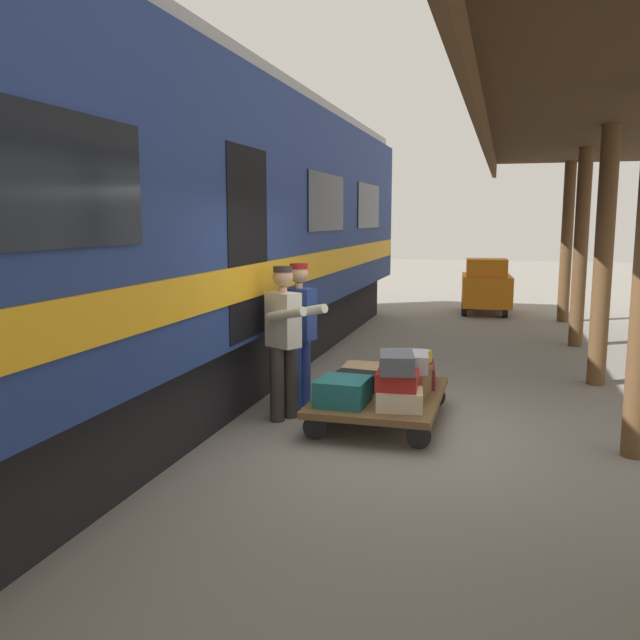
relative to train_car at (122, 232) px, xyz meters
name	(u,v)px	position (x,y,z in m)	size (l,w,h in m)	color
ground_plane	(417,437)	(-3.31, 0.00, -2.06)	(60.00, 60.00, 0.00)	gray
train_car	(122,232)	(0.00, 0.00, 0.00)	(3.02, 18.01, 4.00)	navy
luggage_cart	(380,397)	(-2.84, -0.42, -1.79)	(1.31, 1.90, 0.32)	brown
suitcase_teal_softside	(343,391)	(-2.55, 0.10, -1.61)	(0.50, 0.53, 0.27)	#1E666B
suitcase_brown_leather	(407,382)	(-3.14, -0.42, -1.60)	(0.45, 0.58, 0.29)	brown
suitcase_black_hardshell	(354,383)	(-2.55, -0.42, -1.64)	(0.48, 0.51, 0.20)	black
suitcase_maroon_trunk	(413,374)	(-3.14, -0.95, -1.62)	(0.47, 0.63, 0.24)	maroon
suitcase_cream_canvas	(399,399)	(-3.14, 0.10, -1.65)	(0.46, 0.45, 0.19)	beige
suitcase_tan_vintage	(364,373)	(-2.55, -0.95, -1.66)	(0.50, 0.60, 0.17)	tan
suitcase_yellow_case	(414,357)	(-3.14, -0.97, -1.44)	(0.31, 0.37, 0.14)	gold
suitcase_gray_aluminum	(408,361)	(-3.14, -0.39, -1.36)	(0.43, 0.50, 0.19)	#9EA0A5
suitcase_red_plastic	(397,380)	(-3.11, 0.06, -1.46)	(0.41, 0.42, 0.18)	#AD231E
suitcase_slate_roller	(397,362)	(-3.10, 0.07, -1.28)	(0.34, 0.53, 0.19)	#4C515B
porter_in_overalls	(298,330)	(-1.81, -0.71, -1.14)	(0.73, 0.54, 1.70)	navy
porter_by_door	(285,338)	(-1.82, -0.21, -1.14)	(0.74, 0.62, 1.70)	#332D28
baggage_tug	(486,287)	(-3.70, -9.39, -1.43)	(1.23, 1.78, 1.30)	orange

